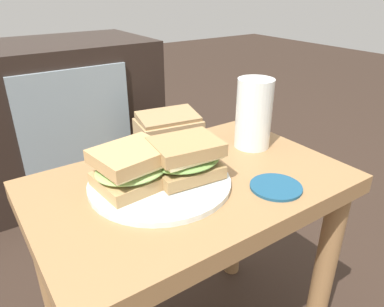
# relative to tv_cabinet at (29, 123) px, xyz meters

# --- Properties ---
(side_table) EXTENTS (0.56, 0.36, 0.46)m
(side_table) POSITION_rel_tv_cabinet_xyz_m (0.10, -0.95, 0.08)
(side_table) COLOR olive
(side_table) RESTS_ON ground
(tv_cabinet) EXTENTS (0.96, 0.46, 0.58)m
(tv_cabinet) POSITION_rel_tv_cabinet_xyz_m (0.00, 0.00, 0.00)
(tv_cabinet) COLOR black
(tv_cabinet) RESTS_ON ground
(plate) EXTENTS (0.25, 0.25, 0.01)m
(plate) POSITION_rel_tv_cabinet_xyz_m (0.05, -0.93, 0.17)
(plate) COLOR silver
(plate) RESTS_ON side_table
(sandwich_front) EXTENTS (0.13, 0.12, 0.07)m
(sandwich_front) POSITION_rel_tv_cabinet_xyz_m (0.00, -0.92, 0.21)
(sandwich_front) COLOR tan
(sandwich_front) RESTS_ON plate
(sandwich_back) EXTENTS (0.13, 0.11, 0.07)m
(sandwich_back) POSITION_rel_tv_cabinet_xyz_m (0.09, -0.95, 0.21)
(sandwich_back) COLOR #9E7A4C
(sandwich_back) RESTS_ON plate
(beer_glass) EXTENTS (0.07, 0.07, 0.15)m
(beer_glass) POSITION_rel_tv_cabinet_xyz_m (0.29, -0.90, 0.24)
(beer_glass) COLOR silver
(beer_glass) RESTS_ON side_table
(coaster) EXTENTS (0.09, 0.09, 0.01)m
(coaster) POSITION_rel_tv_cabinet_xyz_m (0.20, -1.06, 0.17)
(coaster) COLOR navy
(coaster) RESTS_ON side_table
(paper_bag) EXTENTS (0.23, 0.17, 0.38)m
(paper_bag) POSITION_rel_tv_cabinet_xyz_m (0.37, -0.43, -0.10)
(paper_bag) COLOR tan
(paper_bag) RESTS_ON ground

